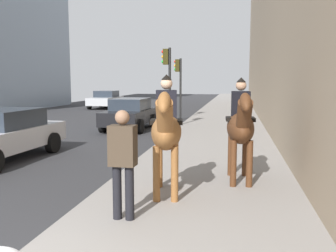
{
  "coord_description": "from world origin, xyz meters",
  "views": [
    {
      "loc": [
        -2.87,
        -2.66,
        2.26
      ],
      "look_at": [
        4.0,
        -1.4,
        1.4
      ],
      "focal_mm": 39.52,
      "sensor_mm": 36.0,
      "label": 1
    }
  ],
  "objects": [
    {
      "name": "mounted_horse_near",
      "position": [
        3.76,
        -1.41,
        1.36
      ],
      "size": [
        2.15,
        0.78,
        2.26
      ],
      "rotation": [
        0.0,
        0.0,
        3.29
      ],
      "color": "brown",
      "rests_on": "sidewalk_slab"
    },
    {
      "name": "mounted_horse_far",
      "position": [
        4.95,
        -2.77,
        1.32
      ],
      "size": [
        2.15,
        0.67,
        2.21
      ],
      "rotation": [
        0.0,
        0.0,
        3.21
      ],
      "color": "#4C2B16",
      "rests_on": "sidewalk_slab"
    },
    {
      "name": "pedestrian_greeting",
      "position": [
        2.44,
        -0.98,
        1.1
      ],
      "size": [
        0.27,
        0.41,
        1.7
      ],
      "rotation": [
        0.0,
        0.0,
        -0.02
      ],
      "color": "black",
      "rests_on": "sidewalk_slab"
    },
    {
      "name": "car_near_lane",
      "position": [
        6.45,
        3.87,
        0.74
      ],
      "size": [
        4.59,
        2.02,
        1.44
      ],
      "rotation": [
        0.0,
        0.0,
        3.11
      ],
      "color": "silver",
      "rests_on": "ground"
    },
    {
      "name": "car_mid_lane",
      "position": [
        13.65,
        2.2,
        0.76
      ],
      "size": [
        3.94,
        1.92,
        1.44
      ],
      "rotation": [
        0.0,
        0.0,
        3.13
      ],
      "color": "black",
      "rests_on": "ground"
    },
    {
      "name": "car_far_lane",
      "position": [
        26.27,
        7.93,
        0.74
      ],
      "size": [
        4.38,
        2.11,
        1.44
      ],
      "rotation": [
        0.0,
        0.0,
        3.16
      ],
      "color": "#B7BABF",
      "rests_on": "ground"
    },
    {
      "name": "traffic_light_near_curb",
      "position": [
        13.71,
        0.4,
        2.51
      ],
      "size": [
        0.2,
        0.44,
        3.73
      ],
      "color": "black",
      "rests_on": "ground"
    },
    {
      "name": "traffic_light_far_curb",
      "position": [
        18.17,
        0.57,
        2.37
      ],
      "size": [
        0.2,
        0.44,
        3.52
      ],
      "color": "black",
      "rests_on": "ground"
    }
  ]
}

